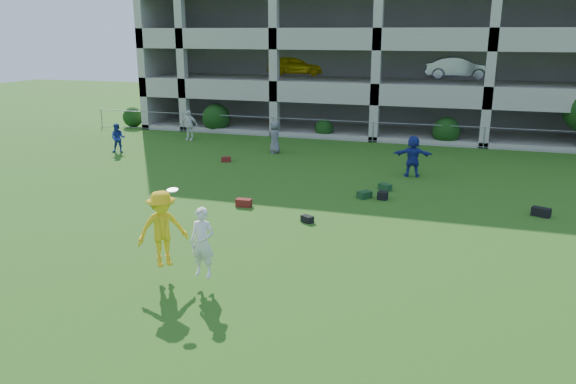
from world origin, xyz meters
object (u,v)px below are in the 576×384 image
(crate_d, at_px, (383,196))
(parking_garage, at_px, (396,33))
(bystander_c, at_px, (275,137))
(frisbee_contest, at_px, (170,231))
(bystander_b, at_px, (189,125))
(bystander_d, at_px, (413,156))
(bystander_a, at_px, (118,138))

(crate_d, distance_m, parking_garage, 20.88)
(bystander_c, distance_m, frisbee_contest, 15.75)
(bystander_b, distance_m, frisbee_contest, 19.44)
(bystander_d, height_order, frisbee_contest, frisbee_contest)
(bystander_c, relative_size, crate_d, 4.80)
(bystander_a, xyz_separation_m, parking_garage, (12.19, 15.51, 5.25))
(parking_garage, bearing_deg, bystander_a, -128.18)
(bystander_d, bearing_deg, crate_d, 71.20)
(bystander_b, xyz_separation_m, bystander_d, (13.21, -4.83, 0.02))
(crate_d, height_order, parking_garage, parking_garage)
(bystander_a, bearing_deg, bystander_d, -24.16)
(bystander_c, height_order, parking_garage, parking_garage)
(bystander_b, bearing_deg, crate_d, -41.60)
(bystander_d, relative_size, frisbee_contest, 0.82)
(bystander_c, xyz_separation_m, parking_garage, (4.39, 13.15, 5.17))
(bystander_a, bearing_deg, crate_d, -39.27)
(frisbee_contest, height_order, parking_garage, parking_garage)
(bystander_a, bearing_deg, bystander_c, -5.43)
(bystander_a, xyz_separation_m, bystander_d, (15.09, -0.51, 0.14))
(bystander_a, relative_size, crate_d, 4.36)
(bystander_a, distance_m, bystander_b, 4.71)
(bystander_d, xyz_separation_m, parking_garage, (-2.90, 16.02, 5.11))
(bystander_c, relative_size, frisbee_contest, 0.77)
(bystander_a, distance_m, crate_d, 15.05)
(bystander_c, distance_m, crate_d, 9.46)
(bystander_c, relative_size, parking_garage, 0.06)
(crate_d, xyz_separation_m, frisbee_contest, (-4.05, -8.77, 1.17))
(bystander_d, bearing_deg, frisbee_contest, 60.96)
(bystander_a, relative_size, frisbee_contest, 0.69)
(bystander_a, xyz_separation_m, frisbee_contest, (10.33, -13.19, 0.56))
(crate_d, bearing_deg, bystander_d, 79.67)
(bystander_c, height_order, bystander_d, bystander_d)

